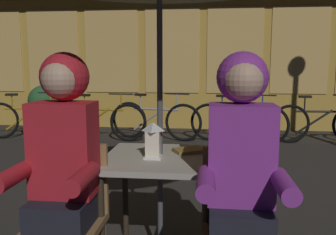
# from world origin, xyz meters

# --- Properties ---
(cafe_table) EXTENTS (0.72, 0.72, 0.74)m
(cafe_table) POSITION_xyz_m (0.00, 0.00, 0.64)
(cafe_table) COLOR #B2AD9E
(cafe_table) RESTS_ON ground_plane
(lantern) EXTENTS (0.11, 0.11, 0.23)m
(lantern) POSITION_xyz_m (-0.04, -0.05, 0.86)
(lantern) COLOR white
(lantern) RESTS_ON cafe_table
(chair_left) EXTENTS (0.40, 0.40, 0.87)m
(chair_left) POSITION_xyz_m (-0.48, -0.37, 0.49)
(chair_left) COLOR olive
(chair_left) RESTS_ON ground_plane
(chair_right) EXTENTS (0.40, 0.40, 0.87)m
(chair_right) POSITION_xyz_m (0.48, -0.37, 0.49)
(chair_right) COLOR olive
(chair_right) RESTS_ON ground_plane
(person_left_hooded) EXTENTS (0.45, 0.56, 1.40)m
(person_left_hooded) POSITION_xyz_m (-0.48, -0.43, 0.85)
(person_left_hooded) COLOR black
(person_left_hooded) RESTS_ON ground_plane
(person_right_hooded) EXTENTS (0.45, 0.56, 1.40)m
(person_right_hooded) POSITION_xyz_m (0.48, -0.43, 0.85)
(person_right_hooded) COLOR black
(person_right_hooded) RESTS_ON ground_plane
(bicycle_nearest) EXTENTS (1.64, 0.46, 0.84)m
(bicycle_nearest) POSITION_xyz_m (-2.91, 3.85, 0.35)
(bicycle_nearest) COLOR black
(bicycle_nearest) RESTS_ON ground_plane
(bicycle_second) EXTENTS (1.68, 0.19, 0.84)m
(bicycle_second) POSITION_xyz_m (-1.57, 3.79, 0.35)
(bicycle_second) COLOR black
(bicycle_second) RESTS_ON ground_plane
(bicycle_third) EXTENTS (1.66, 0.37, 0.84)m
(bicycle_third) POSITION_xyz_m (-0.61, 3.96, 0.35)
(bicycle_third) COLOR black
(bicycle_third) RESTS_ON ground_plane
(bicycle_fourth) EXTENTS (1.65, 0.39, 0.84)m
(bicycle_fourth) POSITION_xyz_m (0.83, 3.87, 0.35)
(bicycle_fourth) COLOR black
(bicycle_fourth) RESTS_ON ground_plane
(bicycle_fifth) EXTENTS (1.68, 0.10, 0.84)m
(bicycle_fifth) POSITION_xyz_m (2.21, 3.95, 0.35)
(bicycle_fifth) COLOR black
(bicycle_fifth) RESTS_ON ground_plane
(book) EXTENTS (0.24, 0.21, 0.02)m
(book) POSITION_xyz_m (0.18, 0.13, 0.75)
(book) COLOR olive
(book) RESTS_ON cafe_table
(potted_plant) EXTENTS (0.60, 0.60, 0.92)m
(potted_plant) POSITION_xyz_m (-2.93, 4.49, 0.54)
(potted_plant) COLOR brown
(potted_plant) RESTS_ON ground_plane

